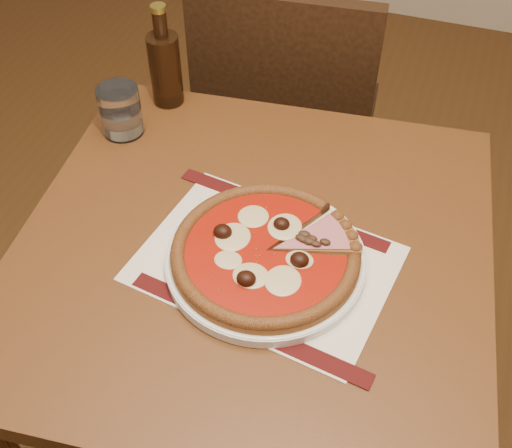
{
  "coord_description": "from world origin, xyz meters",
  "views": [
    {
      "loc": [
        0.58,
        0.05,
        1.57
      ],
      "look_at": [
        0.34,
        0.75,
        0.78
      ],
      "focal_mm": 45.0,
      "sensor_mm": 36.0,
      "label": 1
    }
  ],
  "objects_px": {
    "water_glass": "(120,111)",
    "pizza": "(265,252)",
    "table": "(252,281)",
    "plate": "(265,260)",
    "chair_far": "(287,118)",
    "bottle": "(165,66)"
  },
  "relations": [
    {
      "from": "table",
      "to": "chair_far",
      "type": "distance_m",
      "value": 0.66
    },
    {
      "from": "plate",
      "to": "water_glass",
      "type": "distance_m",
      "value": 0.45
    },
    {
      "from": "table",
      "to": "plate",
      "type": "distance_m",
      "value": 0.12
    },
    {
      "from": "pizza",
      "to": "water_glass",
      "type": "distance_m",
      "value": 0.45
    },
    {
      "from": "chair_far",
      "to": "plate",
      "type": "distance_m",
      "value": 0.73
    },
    {
      "from": "chair_far",
      "to": "water_glass",
      "type": "height_order",
      "value": "chair_far"
    },
    {
      "from": "plate",
      "to": "chair_far",
      "type": "bearing_deg",
      "value": 103.56
    },
    {
      "from": "plate",
      "to": "water_glass",
      "type": "height_order",
      "value": "water_glass"
    },
    {
      "from": "table",
      "to": "bottle",
      "type": "relative_size",
      "value": 4.03
    },
    {
      "from": "table",
      "to": "pizza",
      "type": "xyz_separation_m",
      "value": [
        0.04,
        -0.03,
        0.13
      ]
    },
    {
      "from": "plate",
      "to": "water_glass",
      "type": "xyz_separation_m",
      "value": [
        -0.38,
        0.24,
        0.04
      ]
    },
    {
      "from": "plate",
      "to": "bottle",
      "type": "relative_size",
      "value": 1.51
    },
    {
      "from": "pizza",
      "to": "bottle",
      "type": "xyz_separation_m",
      "value": [
        -0.34,
        0.36,
        0.05
      ]
    },
    {
      "from": "plate",
      "to": "table",
      "type": "bearing_deg",
      "value": 136.08
    },
    {
      "from": "plate",
      "to": "water_glass",
      "type": "relative_size",
      "value": 3.28
    },
    {
      "from": "pizza",
      "to": "bottle",
      "type": "relative_size",
      "value": 1.41
    },
    {
      "from": "water_glass",
      "to": "pizza",
      "type": "bearing_deg",
      "value": -31.88
    },
    {
      "from": "water_glass",
      "to": "plate",
      "type": "bearing_deg",
      "value": -31.85
    },
    {
      "from": "plate",
      "to": "pizza",
      "type": "distance_m",
      "value": 0.02
    },
    {
      "from": "pizza",
      "to": "bottle",
      "type": "height_order",
      "value": "bottle"
    },
    {
      "from": "chair_far",
      "to": "water_glass",
      "type": "distance_m",
      "value": 0.56
    },
    {
      "from": "chair_far",
      "to": "plate",
      "type": "xyz_separation_m",
      "value": [
        0.16,
        -0.67,
        0.23
      ]
    }
  ]
}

